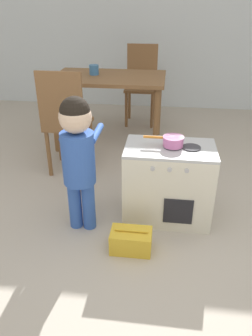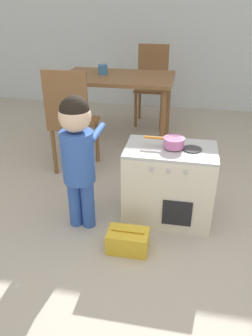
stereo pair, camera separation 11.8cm
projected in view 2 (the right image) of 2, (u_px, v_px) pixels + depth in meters
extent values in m
plane|color=#B2A899|center=(146.00, 292.00, 1.80)|extent=(16.00, 16.00, 0.00)
cube|color=silver|center=(185.00, 8.00, 4.17)|extent=(10.00, 0.06, 2.60)
cube|color=silver|center=(168.00, 185.00, 2.29)|extent=(0.60, 0.37, 0.54)
cube|color=#B7BABC|center=(171.00, 149.00, 2.16)|extent=(0.60, 0.37, 0.02)
cylinder|color=#38383D|center=(173.00, 148.00, 2.15)|extent=(0.12, 0.12, 0.01)
cylinder|color=#38383D|center=(192.00, 149.00, 2.13)|extent=(0.12, 0.12, 0.01)
cube|color=black|center=(177.00, 213.00, 2.15)|extent=(0.19, 0.01, 0.19)
cylinder|color=#B2B2B7|center=(151.00, 170.00, 2.04)|extent=(0.03, 0.01, 0.03)
cylinder|color=#B2B2B7|center=(168.00, 171.00, 2.02)|extent=(0.03, 0.01, 0.03)
cylinder|color=#B2B2B7|center=(186.00, 173.00, 2.00)|extent=(0.03, 0.01, 0.03)
cylinder|color=pink|center=(174.00, 142.00, 2.13)|extent=(0.13, 0.13, 0.07)
cylinder|color=pink|center=(174.00, 139.00, 2.12)|extent=(0.14, 0.14, 0.01)
cylinder|color=orange|center=(154.00, 138.00, 2.14)|extent=(0.13, 0.02, 0.02)
cylinder|color=#335BB7|center=(75.00, 202.00, 2.26)|extent=(0.09, 0.09, 0.36)
cylinder|color=#335BB7|center=(88.00, 204.00, 2.24)|extent=(0.09, 0.09, 0.36)
cylinder|color=#335BB7|center=(78.00, 157.00, 2.09)|extent=(0.21, 0.21, 0.34)
sphere|color=beige|center=(75.00, 116.00, 1.96)|extent=(0.20, 0.20, 0.20)
sphere|color=black|center=(74.00, 111.00, 1.94)|extent=(0.18, 0.18, 0.18)
cylinder|color=#335BB7|center=(69.00, 131.00, 2.16)|extent=(0.04, 0.27, 0.04)
cylinder|color=#335BB7|center=(97.00, 133.00, 2.13)|extent=(0.04, 0.27, 0.04)
cube|color=gold|center=(128.00, 241.00, 2.07)|extent=(0.26, 0.16, 0.14)
cylinder|color=gold|center=(128.00, 231.00, 2.03)|extent=(0.21, 0.02, 0.02)
cube|color=brown|center=(117.00, 77.00, 3.31)|extent=(1.13, 0.72, 0.03)
cylinder|color=brown|center=(63.00, 118.00, 3.31)|extent=(0.06, 0.06, 0.69)
cylinder|color=brown|center=(163.00, 125.00, 3.14)|extent=(0.06, 0.06, 0.69)
cylinder|color=brown|center=(81.00, 101.00, 3.83)|extent=(0.06, 0.06, 0.69)
cylinder|color=brown|center=(168.00, 106.00, 3.66)|extent=(0.06, 0.06, 0.69)
cube|color=brown|center=(75.00, 123.00, 2.91)|extent=(0.37, 0.37, 0.03)
cube|color=brown|center=(66.00, 101.00, 2.64)|extent=(0.37, 0.02, 0.48)
cylinder|color=brown|center=(54.00, 152.00, 2.91)|extent=(0.04, 0.04, 0.42)
cylinder|color=brown|center=(88.00, 155.00, 2.86)|extent=(0.04, 0.04, 0.42)
cylinder|color=brown|center=(66.00, 139.00, 3.18)|extent=(0.04, 0.04, 0.42)
cylinder|color=brown|center=(97.00, 141.00, 3.13)|extent=(0.04, 0.04, 0.42)
cube|color=brown|center=(151.00, 89.00, 3.96)|extent=(0.37, 0.37, 0.03)
cube|color=brown|center=(153.00, 65.00, 3.99)|extent=(0.37, 0.02, 0.48)
cylinder|color=brown|center=(136.00, 110.00, 3.96)|extent=(0.04, 0.04, 0.42)
cylinder|color=brown|center=(161.00, 112.00, 3.91)|extent=(0.04, 0.04, 0.42)
cylinder|color=brown|center=(140.00, 103.00, 4.23)|extent=(0.04, 0.04, 0.42)
cylinder|color=brown|center=(164.00, 104.00, 4.18)|extent=(0.04, 0.04, 0.42)
cylinder|color=teal|center=(103.00, 70.00, 3.34)|extent=(0.10, 0.10, 0.10)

